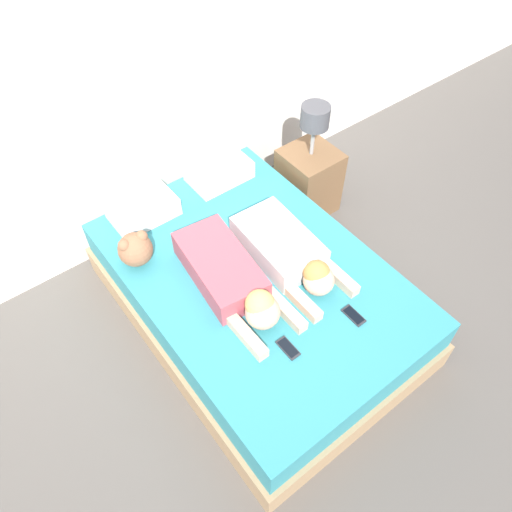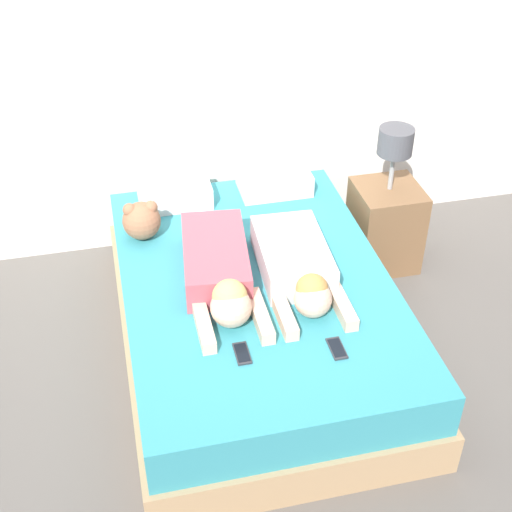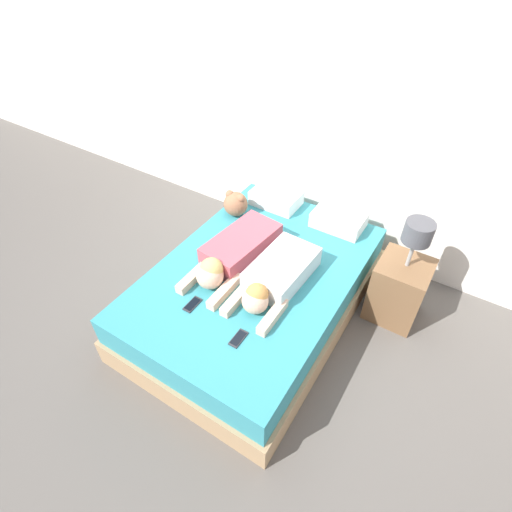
% 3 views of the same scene
% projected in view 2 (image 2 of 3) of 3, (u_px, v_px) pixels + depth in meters
% --- Properties ---
extents(ground_plane, '(12.00, 12.00, 0.00)m').
position_uv_depth(ground_plane, '(256.00, 345.00, 4.19)').
color(ground_plane, '#5B5651').
extents(wall_back, '(12.00, 0.06, 2.60)m').
position_uv_depth(wall_back, '(211.00, 55.00, 4.39)').
color(wall_back, white).
rests_on(wall_back, ground_plane).
extents(bed, '(1.50, 2.18, 0.50)m').
position_uv_depth(bed, '(256.00, 313.00, 4.04)').
color(bed, tan).
rests_on(bed, ground_plane).
extents(pillow_head_left, '(0.45, 0.30, 0.14)m').
position_uv_depth(pillow_head_left, '(174.00, 192.00, 4.48)').
color(pillow_head_left, white).
rests_on(pillow_head_left, bed).
extents(pillow_head_right, '(0.45, 0.30, 0.14)m').
position_uv_depth(pillow_head_right, '(274.00, 181.00, 4.60)').
color(pillow_head_right, white).
rests_on(pillow_head_right, bed).
extents(person_left, '(0.41, 0.99, 0.24)m').
position_uv_depth(person_left, '(220.00, 272.00, 3.78)').
color(person_left, '#B24C59').
rests_on(person_left, bed).
extents(person_right, '(0.39, 0.89, 0.22)m').
position_uv_depth(person_right, '(298.00, 267.00, 3.82)').
color(person_right, silver).
rests_on(person_right, bed).
extents(cell_phone_left, '(0.07, 0.15, 0.01)m').
position_uv_depth(cell_phone_left, '(242.00, 353.00, 3.41)').
color(cell_phone_left, '#2D2D33').
rests_on(cell_phone_left, bed).
extents(cell_phone_right, '(0.07, 0.15, 0.01)m').
position_uv_depth(cell_phone_right, '(337.00, 348.00, 3.44)').
color(cell_phone_right, '#2D2D33').
rests_on(cell_phone_right, bed).
extents(plush_toy, '(0.22, 0.22, 0.24)m').
position_uv_depth(plush_toy, '(142.00, 220.00, 4.14)').
color(plush_toy, '#996647').
rests_on(plush_toy, bed).
extents(nightstand, '(0.41, 0.41, 0.99)m').
position_uv_depth(nightstand, '(385.00, 220.00, 4.66)').
color(nightstand, brown).
rests_on(nightstand, ground_plane).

